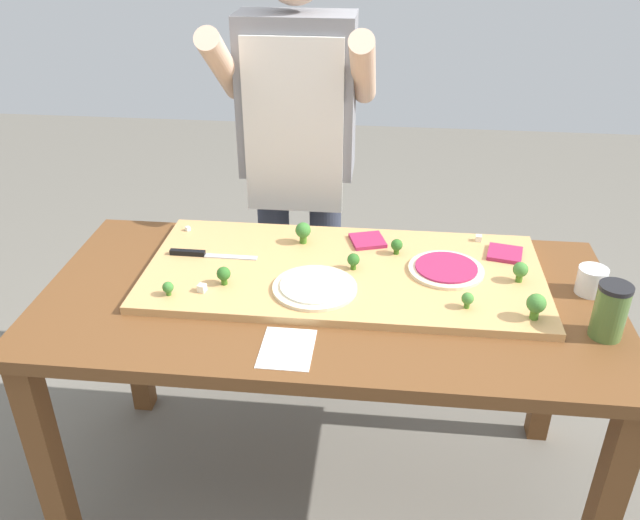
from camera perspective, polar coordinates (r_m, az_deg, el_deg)
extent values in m
plane|color=#6B665B|center=(2.40, 0.57, -19.04)|extent=(8.00, 8.00, 0.00)
cube|color=brown|center=(2.10, -22.46, -16.12)|extent=(0.07, 0.07, 0.75)
cube|color=brown|center=(1.99, 23.34, -19.46)|extent=(0.07, 0.07, 0.75)
cube|color=brown|center=(2.56, -15.89, -5.63)|extent=(0.07, 0.07, 0.75)
cube|color=brown|center=(2.47, 19.45, -7.70)|extent=(0.07, 0.07, 0.75)
cube|color=brown|center=(1.90, 0.69, -3.41)|extent=(1.64, 0.80, 0.04)
cube|color=tan|center=(1.96, 2.07, -1.05)|extent=(1.17, 0.55, 0.02)
cube|color=#B7BABF|center=(2.03, -7.72, 0.27)|extent=(0.16, 0.02, 0.00)
cube|color=black|center=(2.07, -11.41, 0.63)|extent=(0.11, 0.02, 0.02)
cylinder|color=beige|center=(1.98, 10.87, -0.82)|extent=(0.22, 0.22, 0.01)
cylinder|color=#9E234C|center=(1.97, 10.89, -0.62)|extent=(0.18, 0.18, 0.01)
cylinder|color=beige|center=(1.86, -0.46, -2.41)|extent=(0.24, 0.24, 0.01)
cylinder|color=silver|center=(1.85, -0.46, -2.20)|extent=(0.20, 0.20, 0.01)
cube|color=#9E234C|center=(2.11, 4.15, 1.69)|extent=(0.13, 0.13, 0.01)
cube|color=#9E234C|center=(2.10, 15.72, 0.55)|extent=(0.12, 0.12, 0.01)
cylinder|color=#487A23|center=(1.97, 16.88, -1.47)|extent=(0.02, 0.02, 0.02)
sphere|color=#427F33|center=(1.96, 16.99, -0.79)|extent=(0.04, 0.04, 0.04)
cylinder|color=#3F7220|center=(1.88, -12.97, -2.78)|extent=(0.01, 0.01, 0.01)
sphere|color=#38752D|center=(1.87, -13.04, -2.31)|extent=(0.03, 0.03, 0.03)
cylinder|color=#487A23|center=(1.82, 12.61, -3.81)|extent=(0.02, 0.02, 0.02)
sphere|color=#427F33|center=(1.81, 12.68, -3.27)|extent=(0.03, 0.03, 0.03)
cylinder|color=#366618|center=(1.90, -8.30, -1.80)|extent=(0.02, 0.02, 0.02)
sphere|color=#2D6623|center=(1.88, -8.35, -1.17)|extent=(0.04, 0.04, 0.04)
cylinder|color=#487A23|center=(1.82, 18.09, -4.45)|extent=(0.02, 0.02, 0.03)
sphere|color=#427F33|center=(1.80, 18.25, -3.58)|extent=(0.05, 0.05, 0.05)
cylinder|color=#366618|center=(1.95, 2.91, -0.54)|extent=(0.02, 0.02, 0.02)
sphere|color=#2D6623|center=(1.94, 2.92, 0.04)|extent=(0.04, 0.04, 0.04)
cylinder|color=#3F7220|center=(2.09, -1.46, 1.84)|extent=(0.02, 0.02, 0.03)
sphere|color=#38752D|center=(2.08, -1.47, 2.60)|extent=(0.05, 0.05, 0.05)
cylinder|color=#366618|center=(2.05, 6.64, 0.77)|extent=(0.02, 0.02, 0.02)
sphere|color=#2D6623|center=(2.04, 6.67, 1.31)|extent=(0.04, 0.04, 0.04)
cube|color=white|center=(2.17, 13.58, 1.86)|extent=(0.02, 0.02, 0.02)
cube|color=white|center=(2.22, -11.38, 2.68)|extent=(0.02, 0.02, 0.01)
cube|color=silver|center=(1.87, -10.19, -2.40)|extent=(0.03, 0.03, 0.02)
cylinder|color=white|center=(2.02, 22.46, -1.67)|extent=(0.08, 0.08, 0.08)
cylinder|color=white|center=(2.03, 22.38, -2.05)|extent=(0.07, 0.07, 0.04)
cylinder|color=#517033|center=(1.83, 23.82, -4.23)|extent=(0.08, 0.08, 0.14)
cylinder|color=black|center=(1.79, 24.30, -2.19)|extent=(0.08, 0.08, 0.01)
cube|color=white|center=(1.67, -2.88, -7.66)|extent=(0.13, 0.17, 0.00)
cylinder|color=#333847|center=(2.65, -3.87, -1.25)|extent=(0.12, 0.12, 0.90)
cylinder|color=#333847|center=(2.62, 0.44, -1.49)|extent=(0.12, 0.12, 0.90)
cube|color=gray|center=(2.35, -1.99, 14.01)|extent=(0.40, 0.20, 0.55)
cube|color=silver|center=(2.27, -2.34, 11.28)|extent=(0.34, 0.01, 0.60)
cylinder|color=#DBB293|center=(2.27, -8.43, 16.32)|extent=(0.08, 0.39, 0.31)
cylinder|color=#DBB293|center=(2.20, 3.76, 16.17)|extent=(0.08, 0.39, 0.31)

